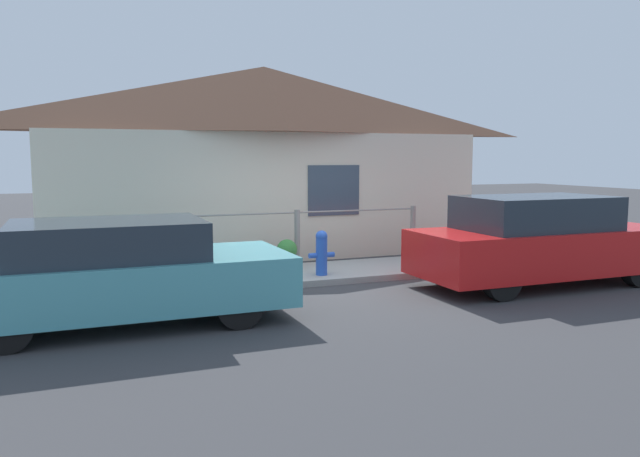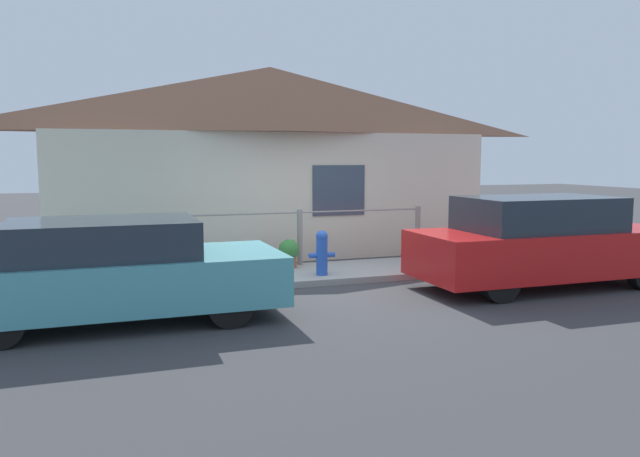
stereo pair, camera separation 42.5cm
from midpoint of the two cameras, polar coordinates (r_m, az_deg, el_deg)
ground_plane at (r=10.04m, az=1.93°, el=-5.29°), size 60.00×60.00×0.00m
sidewalk at (r=10.79m, az=0.35°, el=-4.17°), size 24.00×1.64×0.11m
house at (r=13.10m, az=-3.48°, el=10.87°), size 9.18×2.23×3.91m
fence at (r=11.32m, az=-0.78°, el=-0.52°), size 4.90×0.10×1.01m
car_left at (r=8.13m, az=-16.90°, el=-3.73°), size 4.10×1.76×1.29m
car_right at (r=10.56m, az=20.85°, el=-1.21°), size 4.28×1.64×1.44m
fire_hydrant at (r=10.34m, az=1.35°, el=-2.15°), size 0.45×0.20×0.75m
potted_plant_near_hydrant at (r=11.05m, az=-1.76°, el=-2.19°), size 0.36×0.36×0.51m
potted_plant_by_fence at (r=10.57m, az=-17.26°, el=-2.57°), size 0.45×0.45×0.59m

